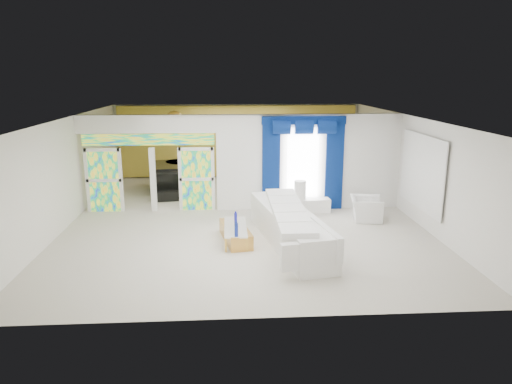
{
  "coord_description": "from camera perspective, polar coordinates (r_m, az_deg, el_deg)",
  "views": [
    {
      "loc": [
        -0.48,
        -13.53,
        4.18
      ],
      "look_at": [
        0.3,
        -1.2,
        1.1
      ],
      "focal_mm": 33.14,
      "sensor_mm": 36.0,
      "label": 1
    }
  ],
  "objects": [
    {
      "name": "blue_drape_right",
      "position": [
        15.05,
        9.44,
        3.16
      ],
      "size": [
        0.55,
        0.1,
        2.8
      ],
      "primitive_type": "cube",
      "color": "#031246",
      "rests_on": "ground"
    },
    {
      "name": "window_pane",
      "position": [
        14.87,
        5.66,
        3.36
      ],
      "size": [
        1.0,
        0.02,
        2.3
      ],
      "primitive_type": "cube",
      "color": "white",
      "rests_on": "dividing_wall"
    },
    {
      "name": "blue_pelmet",
      "position": [
        14.65,
        5.81,
        8.61
      ],
      "size": [
        2.6,
        0.12,
        0.25
      ],
      "primitive_type": "cube",
      "color": "#031246",
      "rests_on": "dividing_wall"
    },
    {
      "name": "coffee_table",
      "position": [
        12.23,
        -2.49,
        -5.06
      ],
      "size": [
        0.85,
        1.76,
        0.38
      ],
      "primitive_type": "cube",
      "rotation": [
        0.0,
        0.0,
        0.18
      ],
      "color": "gold",
      "rests_on": "ground"
    },
    {
      "name": "grand_piano",
      "position": [
        17.83,
        -10.2,
        1.82
      ],
      "size": [
        1.73,
        2.11,
        0.97
      ],
      "primitive_type": "cube",
      "rotation": [
        0.0,
        0.0,
        0.15
      ],
      "color": "black",
      "rests_on": "ground"
    },
    {
      "name": "table_lamp",
      "position": [
        14.62,
        5.34,
        0.23
      ],
      "size": [
        0.36,
        0.36,
        0.58
      ],
      "primitive_type": "cylinder",
      "color": "silver",
      "rests_on": "console_table"
    },
    {
      "name": "tv_console",
      "position": [
        17.64,
        -16.74,
        1.0
      ],
      "size": [
        0.55,
        0.51,
        0.78
      ],
      "primitive_type": "cube",
      "rotation": [
        0.0,
        0.0,
        -0.03
      ],
      "color": "#A58552",
      "rests_on": "ground"
    },
    {
      "name": "piano_bench",
      "position": [
        16.36,
        -10.76,
        -0.47
      ],
      "size": [
        1.01,
        0.52,
        0.32
      ],
      "primitive_type": "cube",
      "rotation": [
        0.0,
        0.0,
        0.15
      ],
      "color": "black",
      "rests_on": "ground"
    },
    {
      "name": "stained_panel_left",
      "position": [
        15.35,
        -17.86,
        1.36
      ],
      "size": [
        0.95,
        0.04,
        2.0
      ],
      "primitive_type": "cube",
      "color": "#994C3F",
      "rests_on": "ground"
    },
    {
      "name": "decanters",
      "position": [
        11.99,
        -2.43,
        -4.0
      ],
      "size": [
        0.1,
        1.16,
        0.25
      ],
      "color": "#151794",
      "rests_on": "coffee_table"
    },
    {
      "name": "console_table",
      "position": [
        14.8,
        6.44,
        -1.64
      ],
      "size": [
        1.3,
        0.49,
        0.43
      ],
      "primitive_type": "cube",
      "rotation": [
        0.0,
        0.0,
        0.07
      ],
      "color": "white",
      "rests_on": "ground"
    },
    {
      "name": "dividing_wall",
      "position": [
        15.0,
        6.55,
        3.62
      ],
      "size": [
        5.7,
        0.18,
        3.0
      ],
      "primitive_type": "cube",
      "color": "white",
      "rests_on": "ground"
    },
    {
      "name": "stained_transom",
      "position": [
        14.84,
        -12.85,
        6.18
      ],
      "size": [
        4.0,
        0.05,
        0.35
      ],
      "primitive_type": "cube",
      "color": "#994C3F",
      "rests_on": "dividing_header"
    },
    {
      "name": "white_sofa",
      "position": [
        11.97,
        4.02,
        -4.34
      ],
      "size": [
        1.71,
        4.49,
        0.84
      ],
      "primitive_type": "cube",
      "rotation": [
        0.0,
        0.0,
        0.18
      ],
      "color": "white",
      "rests_on": "ground"
    },
    {
      "name": "blue_drape_left",
      "position": [
        14.73,
        1.82,
        3.11
      ],
      "size": [
        0.55,
        0.1,
        2.8
      ],
      "primitive_type": "cube",
      "color": "#031246",
      "rests_on": "ground"
    },
    {
      "name": "stained_panel_right",
      "position": [
        14.9,
        -7.18,
        1.57
      ],
      "size": [
        0.95,
        0.04,
        2.0
      ],
      "primitive_type": "cube",
      "color": "#994C3F",
      "rests_on": "ground"
    },
    {
      "name": "dividing_header",
      "position": [
        14.79,
        -12.95,
        8.01
      ],
      "size": [
        4.3,
        0.18,
        0.55
      ],
      "primitive_type": "cube",
      "color": "white",
      "rests_on": "dividing_wall"
    },
    {
      "name": "chandelier",
      "position": [
        17.09,
        -9.83,
        8.66
      ],
      "size": [
        0.6,
        0.6,
        0.6
      ],
      "primitive_type": "sphere",
      "color": "gold",
      "rests_on": "ceiling"
    },
    {
      "name": "gold_curtains",
      "position": [
        19.61,
        -2.2,
        6.14
      ],
      "size": [
        9.7,
        0.12,
        2.9
      ],
      "primitive_type": "cube",
      "color": "gold",
      "rests_on": "ground"
    },
    {
      "name": "floor",
      "position": [
        14.16,
        -1.52,
        -3.17
      ],
      "size": [
        12.0,
        12.0,
        0.0
      ],
      "primitive_type": "plane",
      "color": "#B7AF9E",
      "rests_on": "ground"
    },
    {
      "name": "armchair",
      "position": [
        14.31,
        13.14,
        -1.98
      ],
      "size": [
        1.06,
        1.17,
        0.66
      ],
      "primitive_type": "imported",
      "rotation": [
        0.0,
        0.0,
        1.38
      ],
      "color": "white",
      "rests_on": "ground"
    },
    {
      "name": "wall_mirror",
      "position": [
        13.9,
        19.42,
        2.29
      ],
      "size": [
        0.04,
        2.7,
        1.9
      ],
      "primitive_type": "cube",
      "color": "white",
      "rests_on": "ground"
    }
  ]
}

